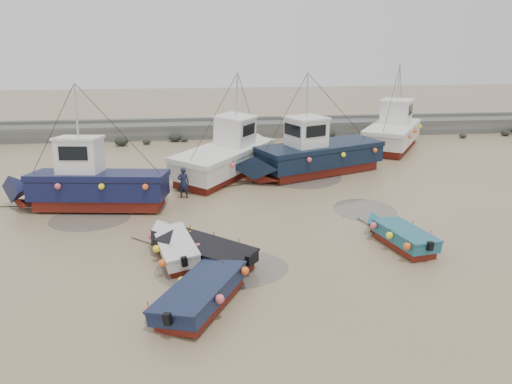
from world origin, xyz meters
TOP-DOWN VIEW (x-y plane):
  - ground at (0.00, 0.00)m, footprint 120.00×120.00m
  - seawall at (0.05, 21.99)m, footprint 60.00×4.92m
  - puddle_a at (-2.27, -2.70)m, footprint 5.13×5.13m
  - puddle_b at (5.20, 3.07)m, footprint 3.17×3.17m
  - puddle_c at (-8.38, 3.28)m, footprint 3.83×3.83m
  - puddle_d at (3.15, 9.68)m, footprint 5.15×5.15m
  - dinghy_0 at (-4.06, -1.31)m, footprint 2.20×5.62m
  - dinghy_1 at (-2.84, -5.07)m, footprint 3.65×5.84m
  - dinghy_2 at (5.25, -1.26)m, footprint 2.25×5.11m
  - dinghy_4 at (-3.13, -1.91)m, footprint 5.27×4.74m
  - cabin_boat_0 at (-8.71, 4.84)m, footprint 9.93×3.54m
  - cabin_boat_1 at (-1.21, 10.37)m, footprint 7.56×10.08m
  - cabin_boat_2 at (3.90, 9.87)m, footprint 10.94×6.25m
  - cabin_boat_3 at (11.77, 16.52)m, footprint 7.01×9.52m
  - person at (-3.94, 5.99)m, footprint 0.62×0.41m

SIDE VIEW (x-z plane):
  - ground at x=0.00m, z-range 0.00..0.00m
  - person at x=-3.94m, z-range -0.85..0.85m
  - puddle_a at x=-2.27m, z-range 0.00..0.01m
  - puddle_b at x=5.20m, z-range 0.00..0.01m
  - puddle_c at x=-8.38m, z-range 0.00..0.01m
  - puddle_d at x=3.15m, z-range 0.00..0.01m
  - dinghy_4 at x=-3.13m, z-range -0.17..1.25m
  - dinghy_1 at x=-2.84m, z-range -0.17..1.26m
  - dinghy_0 at x=-4.06m, z-range -0.16..1.27m
  - dinghy_2 at x=5.25m, z-range -0.15..1.28m
  - seawall at x=0.05m, z-range -0.12..1.38m
  - cabin_boat_1 at x=-1.21m, z-range -1.81..4.41m
  - cabin_boat_2 at x=3.90m, z-range -1.81..4.41m
  - cabin_boat_3 at x=11.77m, z-range -1.78..4.44m
  - cabin_boat_0 at x=-8.71m, z-range -1.76..4.46m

